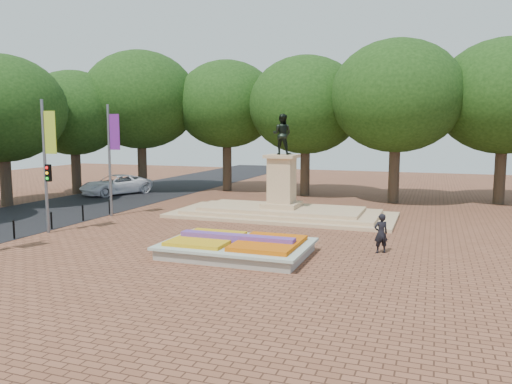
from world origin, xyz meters
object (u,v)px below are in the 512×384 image
at_px(van, 116,185).
at_px(flower_bed, 237,247).
at_px(monument, 282,203).
at_px(pedestrian, 381,233).

bearing_deg(van, flower_bed, -18.43).
bearing_deg(flower_bed, monument, 95.87).
bearing_deg(pedestrian, monument, -77.56).
relative_size(flower_bed, monument, 0.45).
relative_size(flower_bed, van, 1.05).
height_order(monument, van, monument).
bearing_deg(van, pedestrian, -5.87).
bearing_deg(flower_bed, van, 138.10).
height_order(van, pedestrian, pedestrian).
relative_size(flower_bed, pedestrian, 3.56).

